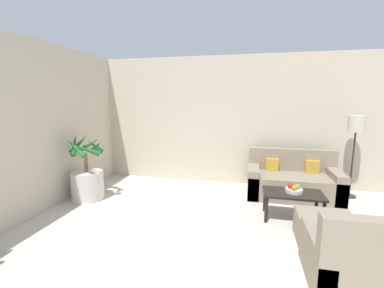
{
  "coord_description": "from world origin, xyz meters",
  "views": [
    {
      "loc": [
        -0.31,
        0.36,
        1.78
      ],
      "look_at": [
        -1.32,
        4.83,
        1.0
      ],
      "focal_mm": 24.0,
      "sensor_mm": 36.0,
      "label": 1
    }
  ],
  "objects_px": {
    "armchair": "(355,262)",
    "apple_red": "(291,186)",
    "coffee_table": "(293,197)",
    "apple_green": "(298,186)",
    "floor_lamp": "(356,130)",
    "ottoman": "(325,229)",
    "fruit_bowl": "(294,191)",
    "orange_fruit": "(294,188)",
    "potted_palm": "(87,179)",
    "sofa_loveseat": "(292,181)"
  },
  "relations": [
    {
      "from": "sofa_loveseat",
      "to": "ottoman",
      "type": "relative_size",
      "value": 2.42
    },
    {
      "from": "coffee_table",
      "to": "floor_lamp",
      "type": "bearing_deg",
      "value": 45.47
    },
    {
      "from": "coffee_table",
      "to": "armchair",
      "type": "xyz_separation_m",
      "value": [
        0.36,
        -1.4,
        -0.09
      ]
    },
    {
      "from": "fruit_bowl",
      "to": "armchair",
      "type": "bearing_deg",
      "value": -76.31
    },
    {
      "from": "potted_palm",
      "to": "armchair",
      "type": "relative_size",
      "value": 1.46
    },
    {
      "from": "apple_red",
      "to": "ottoman",
      "type": "bearing_deg",
      "value": -61.4
    },
    {
      "from": "coffee_table",
      "to": "orange_fruit",
      "type": "bearing_deg",
      "value": -87.24
    },
    {
      "from": "potted_palm",
      "to": "apple_red",
      "type": "height_order",
      "value": "potted_palm"
    },
    {
      "from": "apple_green",
      "to": "armchair",
      "type": "relative_size",
      "value": 0.08
    },
    {
      "from": "apple_red",
      "to": "ottoman",
      "type": "xyz_separation_m",
      "value": [
        0.34,
        -0.63,
        -0.34
      ]
    },
    {
      "from": "sofa_loveseat",
      "to": "coffee_table",
      "type": "relative_size",
      "value": 1.87
    },
    {
      "from": "coffee_table",
      "to": "apple_green",
      "type": "bearing_deg",
      "value": 21.33
    },
    {
      "from": "apple_red",
      "to": "apple_green",
      "type": "height_order",
      "value": "apple_red"
    },
    {
      "from": "floor_lamp",
      "to": "fruit_bowl",
      "type": "height_order",
      "value": "floor_lamp"
    },
    {
      "from": "potted_palm",
      "to": "coffee_table",
      "type": "xyz_separation_m",
      "value": [
        3.51,
        -0.03,
        -0.03
      ]
    },
    {
      "from": "coffee_table",
      "to": "apple_green",
      "type": "xyz_separation_m",
      "value": [
        0.06,
        0.02,
        0.16
      ]
    },
    {
      "from": "sofa_loveseat",
      "to": "armchair",
      "type": "bearing_deg",
      "value": -84.98
    },
    {
      "from": "sofa_loveseat",
      "to": "orange_fruit",
      "type": "xyz_separation_m",
      "value": [
        -0.14,
        -1.07,
        0.23
      ]
    },
    {
      "from": "fruit_bowl",
      "to": "armchair",
      "type": "height_order",
      "value": "armchair"
    },
    {
      "from": "floor_lamp",
      "to": "apple_red",
      "type": "relative_size",
      "value": 18.17
    },
    {
      "from": "fruit_bowl",
      "to": "orange_fruit",
      "type": "relative_size",
      "value": 3.21
    },
    {
      "from": "potted_palm",
      "to": "fruit_bowl",
      "type": "distance_m",
      "value": 3.52
    },
    {
      "from": "floor_lamp",
      "to": "armchair",
      "type": "xyz_separation_m",
      "value": [
        -0.84,
        -2.62,
        -1.0
      ]
    },
    {
      "from": "sofa_loveseat",
      "to": "fruit_bowl",
      "type": "height_order",
      "value": "sofa_loveseat"
    },
    {
      "from": "potted_palm",
      "to": "apple_red",
      "type": "bearing_deg",
      "value": -0.19
    },
    {
      "from": "potted_palm",
      "to": "fruit_bowl",
      "type": "height_order",
      "value": "potted_palm"
    },
    {
      "from": "sofa_loveseat",
      "to": "floor_lamp",
      "type": "height_order",
      "value": "floor_lamp"
    },
    {
      "from": "apple_red",
      "to": "armchair",
      "type": "xyz_separation_m",
      "value": [
        0.4,
        -1.42,
        -0.26
      ]
    },
    {
      "from": "floor_lamp",
      "to": "ottoman",
      "type": "relative_size",
      "value": 2.25
    },
    {
      "from": "armchair",
      "to": "apple_red",
      "type": "bearing_deg",
      "value": 105.58
    },
    {
      "from": "floor_lamp",
      "to": "apple_green",
      "type": "relative_size",
      "value": 21.59
    },
    {
      "from": "coffee_table",
      "to": "apple_green",
      "type": "distance_m",
      "value": 0.17
    },
    {
      "from": "floor_lamp",
      "to": "ottoman",
      "type": "distance_m",
      "value": 2.3
    },
    {
      "from": "apple_red",
      "to": "ottoman",
      "type": "relative_size",
      "value": 0.12
    },
    {
      "from": "fruit_bowl",
      "to": "apple_red",
      "type": "relative_size",
      "value": 2.99
    },
    {
      "from": "floor_lamp",
      "to": "armchair",
      "type": "distance_m",
      "value": 2.92
    },
    {
      "from": "potted_palm",
      "to": "apple_green",
      "type": "relative_size",
      "value": 17.41
    },
    {
      "from": "orange_fruit",
      "to": "armchair",
      "type": "height_order",
      "value": "armchair"
    },
    {
      "from": "potted_palm",
      "to": "ottoman",
      "type": "relative_size",
      "value": 1.81
    },
    {
      "from": "sofa_loveseat",
      "to": "orange_fruit",
      "type": "distance_m",
      "value": 1.1
    },
    {
      "from": "coffee_table",
      "to": "armchair",
      "type": "bearing_deg",
      "value": -75.78
    },
    {
      "from": "potted_palm",
      "to": "orange_fruit",
      "type": "relative_size",
      "value": 15.73
    },
    {
      "from": "potted_palm",
      "to": "floor_lamp",
      "type": "distance_m",
      "value": 4.93
    },
    {
      "from": "floor_lamp",
      "to": "coffee_table",
      "type": "xyz_separation_m",
      "value": [
        -1.19,
        -1.21,
        -0.91
      ]
    },
    {
      "from": "potted_palm",
      "to": "fruit_bowl",
      "type": "relative_size",
      "value": 4.9
    },
    {
      "from": "apple_red",
      "to": "armchair",
      "type": "height_order",
      "value": "armchair"
    },
    {
      "from": "coffee_table",
      "to": "apple_red",
      "type": "height_order",
      "value": "apple_red"
    },
    {
      "from": "armchair",
      "to": "apple_green",
      "type": "bearing_deg",
      "value": 101.6
    },
    {
      "from": "fruit_bowl",
      "to": "apple_green",
      "type": "height_order",
      "value": "apple_green"
    },
    {
      "from": "potted_palm",
      "to": "apple_green",
      "type": "bearing_deg",
      "value": -0.05
    }
  ]
}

